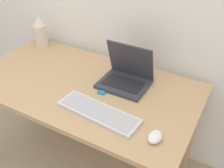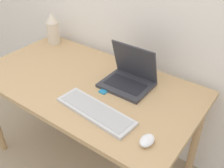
{
  "view_description": "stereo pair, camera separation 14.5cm",
  "coord_description": "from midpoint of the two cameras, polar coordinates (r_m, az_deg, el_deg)",
  "views": [
    {
      "loc": [
        0.82,
        -0.7,
        1.66
      ],
      "look_at": [
        0.24,
        0.35,
        0.84
      ],
      "focal_mm": 42.0,
      "sensor_mm": 36.0,
      "label": 1
    },
    {
      "loc": [
        0.95,
        -0.62,
        1.66
      ],
      "look_at": [
        0.24,
        0.35,
        0.84
      ],
      "focal_mm": 42.0,
      "sensor_mm": 36.0,
      "label": 2
    }
  ],
  "objects": [
    {
      "name": "desk",
      "position": [
        1.7,
        -8.73,
        -2.26
      ],
      "size": [
        1.44,
        0.78,
        0.74
      ],
      "color": "tan",
      "rests_on": "ground_plane"
    },
    {
      "name": "mouse",
      "position": [
        1.26,
        6.07,
        -11.53
      ],
      "size": [
        0.06,
        0.09,
        0.04
      ],
      "color": "white",
      "rests_on": "desk"
    },
    {
      "name": "vase",
      "position": [
        2.14,
        -17.34,
        10.74
      ],
      "size": [
        0.1,
        0.1,
        0.25
      ],
      "color": "beige",
      "rests_on": "desk"
    },
    {
      "name": "keyboard",
      "position": [
        1.41,
        -6.0,
        -6.23
      ],
      "size": [
        0.48,
        0.19,
        0.02
      ],
      "color": "silver",
      "rests_on": "desk"
    },
    {
      "name": "mp3_player",
      "position": [
        1.56,
        -4.77,
        -1.79
      ],
      "size": [
        0.04,
        0.05,
        0.01
      ],
      "color": "#1E7FB7",
      "rests_on": "desk"
    },
    {
      "name": "laptop",
      "position": [
        1.61,
        0.54,
        1.77
      ],
      "size": [
        0.3,
        0.24,
        0.25
      ],
      "color": "#333338",
      "rests_on": "desk"
    }
  ]
}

